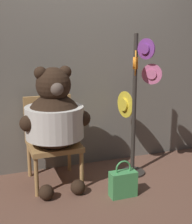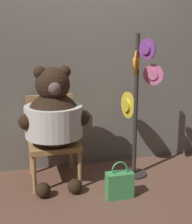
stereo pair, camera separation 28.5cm
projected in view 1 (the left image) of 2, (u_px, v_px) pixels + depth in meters
name	position (u px, v px, depth m)	size (l,w,h in m)	color
ground_plane	(100.00, 188.00, 3.14)	(14.00, 14.00, 0.00)	brown
wall_back	(78.00, 61.00, 3.50)	(8.00, 0.10, 2.44)	slate
chair	(52.00, 137.00, 3.24)	(0.51, 0.53, 0.88)	#B2844C
teddy_bear	(55.00, 118.00, 3.03)	(0.69, 0.61, 1.22)	black
hat_display_rack	(135.00, 103.00, 3.30)	(0.35, 0.54, 1.52)	#332D28
handbag_on_ground	(123.00, 183.00, 2.95)	(0.26, 0.12, 0.36)	#479E56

